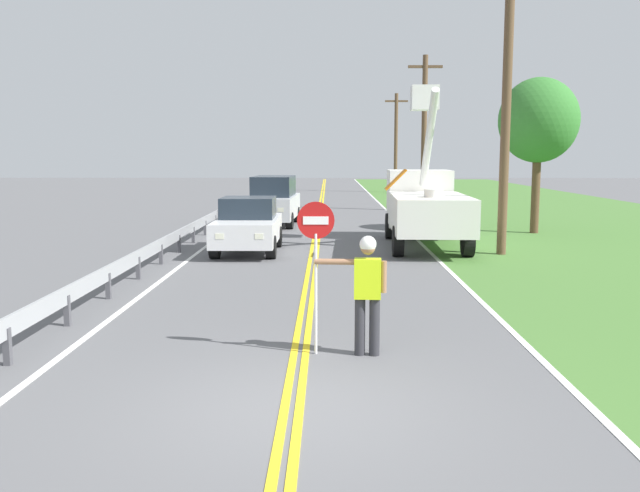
{
  "coord_description": "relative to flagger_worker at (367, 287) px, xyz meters",
  "views": [
    {
      "loc": [
        0.43,
        -7.84,
        3.03
      ],
      "look_at": [
        0.27,
        5.76,
        1.2
      ],
      "focal_mm": 38.44,
      "sensor_mm": 36.0,
      "label": 1
    }
  ],
  "objects": [
    {
      "name": "ground_plane",
      "position": [
        -1.01,
        -2.26,
        -1.05
      ],
      "size": [
        160.0,
        160.0,
        0.0
      ],
      "primitive_type": "plane",
      "color": "#5B5B5E"
    },
    {
      "name": "grass_verge_right",
      "position": [
        10.59,
        17.74,
        -1.04
      ],
      "size": [
        16.0,
        110.0,
        0.01
      ],
      "primitive_type": "cube",
      "color": "#477533",
      "rests_on": "ground"
    },
    {
      "name": "centerline_yellow_left",
      "position": [
        -1.1,
        17.74,
        -1.04
      ],
      "size": [
        0.11,
        110.0,
        0.01
      ],
      "primitive_type": "cube",
      "color": "yellow",
      "rests_on": "ground"
    },
    {
      "name": "centerline_yellow_right",
      "position": [
        -0.92,
        17.74,
        -1.04
      ],
      "size": [
        0.11,
        110.0,
        0.01
      ],
      "primitive_type": "cube",
      "color": "yellow",
      "rests_on": "ground"
    },
    {
      "name": "edge_line_right",
      "position": [
        2.59,
        17.74,
        -1.04
      ],
      "size": [
        0.12,
        110.0,
        0.01
      ],
      "primitive_type": "cube",
      "color": "silver",
      "rests_on": "ground"
    },
    {
      "name": "edge_line_left",
      "position": [
        -4.61,
        17.74,
        -1.04
      ],
      "size": [
        0.12,
        110.0,
        0.01
      ],
      "primitive_type": "cube",
      "color": "silver",
      "rests_on": "ground"
    },
    {
      "name": "flagger_worker",
      "position": [
        0.0,
        0.0,
        0.0
      ],
      "size": [
        1.09,
        0.27,
        1.83
      ],
      "color": "#2D2D33",
      "rests_on": "ground"
    },
    {
      "name": "stop_sign_paddle",
      "position": [
        -0.77,
        0.05,
        0.66
      ],
      "size": [
        0.56,
        0.04,
        2.33
      ],
      "color": "silver",
      "rests_on": "ground"
    },
    {
      "name": "utility_bucket_truck",
      "position": [
        2.61,
        12.65,
        0.36
      ],
      "size": [
        2.86,
        6.88,
        5.29
      ],
      "color": "white",
      "rests_on": "ground"
    },
    {
      "name": "oncoming_sedan_nearest",
      "position": [
        -3.07,
        10.93,
        -0.21
      ],
      "size": [
        1.93,
        4.11,
        1.7
      ],
      "color": "silver",
      "rests_on": "ground"
    },
    {
      "name": "oncoming_suv_second",
      "position": [
        -2.9,
        19.06,
        0.01
      ],
      "size": [
        2.08,
        4.68,
        2.1
      ],
      "color": "silver",
      "rests_on": "ground"
    },
    {
      "name": "utility_pole_near",
      "position": [
        4.69,
        10.6,
        3.33
      ],
      "size": [
        1.8,
        0.28,
        8.38
      ],
      "color": "brown",
      "rests_on": "ground"
    },
    {
      "name": "utility_pole_mid",
      "position": [
        4.49,
        26.63,
        3.22
      ],
      "size": [
        1.8,
        0.28,
        8.16
      ],
      "color": "brown",
      "rests_on": "ground"
    },
    {
      "name": "utility_pole_far",
      "position": [
        4.77,
        44.65,
        3.01
      ],
      "size": [
        1.8,
        0.28,
        7.74
      ],
      "color": "brown",
      "rests_on": "ground"
    },
    {
      "name": "guardrail_left_shoulder",
      "position": [
        -5.21,
        12.0,
        -0.53
      ],
      "size": [
        0.1,
        32.0,
        0.71
      ],
      "color": "#9EA0A3",
      "rests_on": "ground"
    },
    {
      "name": "roadside_tree_verge",
      "position": [
        7.38,
        16.29,
        3.22
      ],
      "size": [
        3.0,
        3.0,
        5.9
      ],
      "color": "brown",
      "rests_on": "ground"
    }
  ]
}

